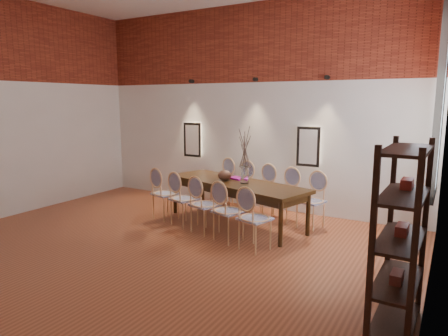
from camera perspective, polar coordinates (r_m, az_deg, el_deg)
The scene contains 28 objects.
floor at distance 5.63m, azimuth -13.43°, elevation -13.19°, with size 7.00×7.00×0.02m, color #9A4C2C.
wall_back at distance 8.13m, azimuth 3.58°, elevation 8.57°, with size 7.00×0.10×4.00m, color silver.
wall_right at distance 3.73m, azimuth 29.02°, elevation 6.14°, with size 0.10×7.00×4.00m, color silver.
brick_band_back at distance 8.14m, azimuth 3.45°, elevation 17.39°, with size 7.00×0.02×1.50m, color maroon.
niche_left at distance 8.75m, azimuth -4.43°, elevation 4.04°, with size 0.36×0.06×0.66m, color #FFEAC6.
niche_right at distance 7.59m, azimuth 12.01°, elevation 3.01°, with size 0.36×0.06×0.66m, color #FFEAC6.
spot_fixture_left at distance 8.69m, azimuth -4.65°, elevation 12.25°, with size 0.08×0.08×0.10m, color black.
spot_fixture_mid at distance 7.94m, azimuth 4.52°, elevation 12.51°, with size 0.08×0.08×0.10m, color black.
spot_fixture_right at distance 7.44m, azimuth 14.53°, elevation 12.43°, with size 0.08×0.08×0.10m, color black.
window_glass at distance 5.73m, azimuth 28.71°, elevation 8.48°, with size 0.02×0.78×2.38m, color silver.
window_frame at distance 5.73m, azimuth 28.50°, elevation 8.49°, with size 0.08×0.90×2.50m, color black.
window_mullion at distance 5.73m, azimuth 28.50°, elevation 8.49°, with size 0.06×0.06×2.40m, color black.
dining_table at distance 7.05m, azimuth 1.63°, elevation -4.94°, with size 2.71×0.87×0.75m, color #321D0B.
chair_near_a at distance 7.37m, azimuth -8.36°, elevation -3.64°, with size 0.44×0.44×0.94m, color #E8B47C, non-canonical shape.
chair_near_b at distance 6.95m, azimuth -5.72°, elevation -4.40°, with size 0.44×0.44×0.94m, color #E8B47C, non-canonical shape.
chair_near_c at distance 6.55m, azimuth -2.74°, elevation -5.24°, with size 0.44×0.44×0.94m, color #E8B47C, non-canonical shape.
chair_near_d at distance 6.17m, azimuth 0.63°, elevation -6.17°, with size 0.44×0.44×0.94m, color #E8B47C, non-canonical shape.
chair_near_e at distance 5.81m, azimuth 4.43°, elevation -7.19°, with size 0.44×0.44×0.94m, color #E8B47C, non-canonical shape.
chair_far_a at distance 8.27m, azimuth -0.32°, elevation -2.08°, with size 0.44×0.44×0.94m, color #E8B47C, non-canonical shape.
chair_far_b at distance 7.89m, azimuth 2.42°, elevation -2.65°, with size 0.44×0.44×0.94m, color #E8B47C, non-canonical shape.
chair_far_c at distance 7.54m, azimuth 5.42°, elevation -3.27°, with size 0.44×0.44×0.94m, color #E8B47C, non-canonical shape.
chair_far_d at distance 7.22m, azimuth 8.71°, elevation -3.93°, with size 0.44×0.44×0.94m, color #E8B47C, non-canonical shape.
chair_far_e at distance 6.91m, azimuth 12.30°, elevation -4.64°, with size 0.44×0.44×0.94m, color #E8B47C, non-canonical shape.
vase at distance 6.79m, azimuth 2.96°, elevation -0.98°, with size 0.14×0.14×0.30m, color silver.
dried_branches at distance 6.72m, azimuth 2.99°, elevation 2.80°, with size 0.50×0.50×0.70m, color #503C34, non-canonical shape.
bowl at distance 7.07m, azimuth 0.07°, elevation -1.04°, with size 0.24×0.24×0.18m, color brown.
book at distance 7.18m, azimuth 1.87°, elevation -1.48°, with size 0.26×0.18×0.03m, color #941086.
shelving_rack at distance 4.03m, azimuth 23.88°, elevation -9.27°, with size 0.38×1.00×1.80m, color black, non-canonical shape.
Camera 1 is at (3.63, -3.73, 2.15)m, focal length 32.00 mm.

